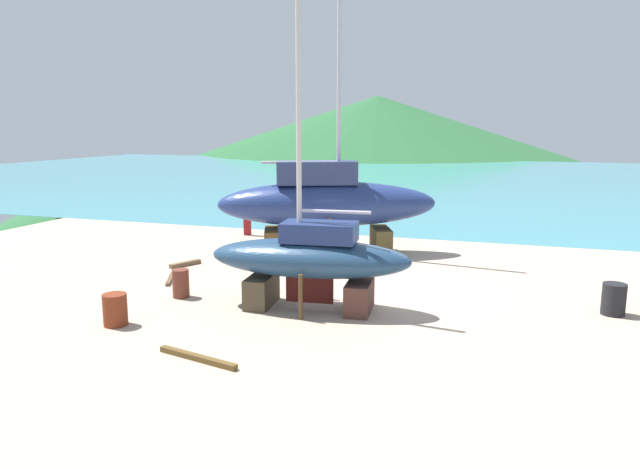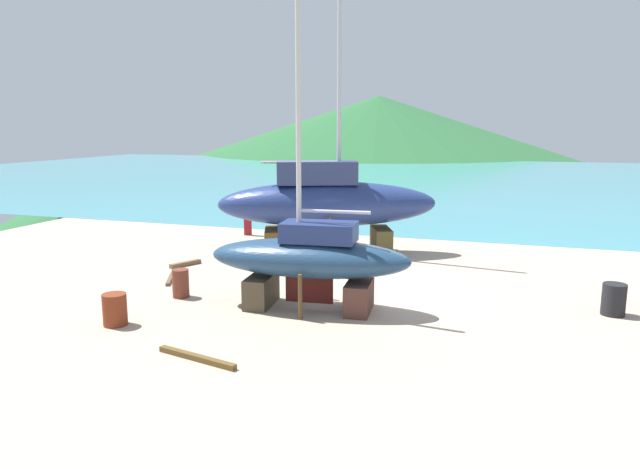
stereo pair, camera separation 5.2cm
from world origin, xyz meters
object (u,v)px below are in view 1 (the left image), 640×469
at_px(sailboat_small_center, 326,203).
at_px(barrel_rust_near, 614,299).
at_px(barrel_tar_black, 115,310).
at_px(worker, 247,217).
at_px(barrel_tipped_center, 181,283).
at_px(sailboat_mid_port, 310,259).

bearing_deg(sailboat_small_center, barrel_rust_near, -48.48).
distance_m(sailboat_small_center, barrel_tar_black, 10.95).
height_order(sailboat_small_center, worker, sailboat_small_center).
relative_size(worker, barrel_rust_near, 1.92).
distance_m(barrel_rust_near, barrel_tipped_center, 13.04).
bearing_deg(barrel_tar_black, barrel_tipped_center, 84.12).
xyz_separation_m(sailboat_mid_port, barrel_tar_black, (-4.59, -3.09, -1.07)).
relative_size(sailboat_small_center, worker, 7.83).
relative_size(sailboat_small_center, barrel_tar_black, 15.75).
xyz_separation_m(barrel_rust_near, barrel_tipped_center, (-12.83, -2.32, -0.01)).
xyz_separation_m(sailboat_mid_port, barrel_tipped_center, (-4.29, -0.20, -1.05)).
bearing_deg(sailboat_mid_port, barrel_rust_near, -171.64).
xyz_separation_m(sailboat_small_center, barrel_rust_near, (10.33, -5.23, -1.74)).
xyz_separation_m(barrel_tipped_center, barrel_tar_black, (-0.30, -2.89, -0.01)).
bearing_deg(barrel_tipped_center, sailboat_mid_port, 2.72).
bearing_deg(worker, sailboat_small_center, 52.92).
bearing_deg(sailboat_mid_port, worker, -61.91).
distance_m(sailboat_mid_port, barrel_rust_near, 8.86).
relative_size(worker, barrel_tar_black, 2.01).
distance_m(sailboat_small_center, sailboat_mid_port, 7.59).
distance_m(barrel_rust_near, barrel_tar_black, 14.13).
height_order(sailboat_small_center, sailboat_mid_port, sailboat_small_center).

